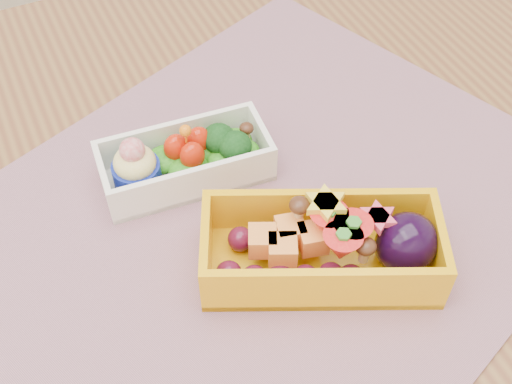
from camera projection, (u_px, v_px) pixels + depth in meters
name	position (u px, v px, depth m)	size (l,w,h in m)	color
table	(272.00, 278.00, 0.65)	(1.20, 0.80, 0.75)	brown
placemat	(250.00, 229.00, 0.56)	(0.54, 0.42, 0.00)	gray
bento_white	(184.00, 161.00, 0.58)	(0.15, 0.08, 0.06)	white
bento_yellow	(327.00, 247.00, 0.51)	(0.20, 0.15, 0.06)	#EBA70C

